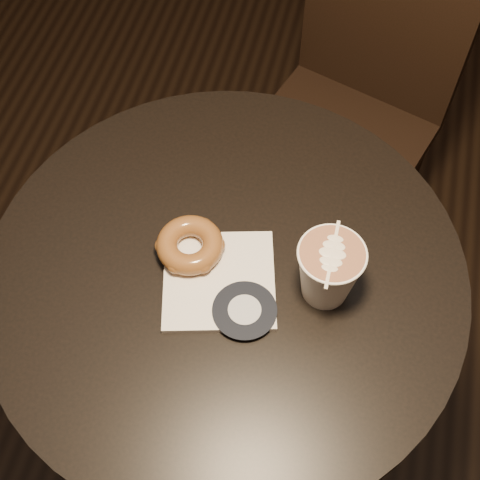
{
  "coord_description": "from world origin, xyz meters",
  "views": [
    {
      "loc": [
        0.13,
        -0.46,
        1.59
      ],
      "look_at": [
        0.01,
        0.03,
        0.79
      ],
      "focal_mm": 50.0,
      "sensor_mm": 36.0,
      "label": 1
    }
  ],
  "objects_px": {
    "chair": "(360,85)",
    "doughnut": "(190,245)",
    "latte_cup": "(328,272)",
    "pastry_bag": "(219,280)",
    "cafe_table": "(227,326)"
  },
  "relations": [
    {
      "from": "chair",
      "to": "pastry_bag",
      "type": "relative_size",
      "value": 5.95
    },
    {
      "from": "cafe_table",
      "to": "pastry_bag",
      "type": "height_order",
      "value": "pastry_bag"
    },
    {
      "from": "cafe_table",
      "to": "doughnut",
      "type": "height_order",
      "value": "doughnut"
    },
    {
      "from": "latte_cup",
      "to": "pastry_bag",
      "type": "bearing_deg",
      "value": -171.74
    },
    {
      "from": "cafe_table",
      "to": "pastry_bag",
      "type": "distance_m",
      "value": 0.2
    },
    {
      "from": "cafe_table",
      "to": "latte_cup",
      "type": "height_order",
      "value": "latte_cup"
    },
    {
      "from": "latte_cup",
      "to": "chair",
      "type": "bearing_deg",
      "value": 90.31
    },
    {
      "from": "cafe_table",
      "to": "pastry_bag",
      "type": "relative_size",
      "value": 4.78
    },
    {
      "from": "chair",
      "to": "latte_cup",
      "type": "xyz_separation_m",
      "value": [
        0.0,
        -0.64,
        0.28
      ]
    },
    {
      "from": "pastry_bag",
      "to": "cafe_table",
      "type": "bearing_deg",
      "value": 68.78
    },
    {
      "from": "chair",
      "to": "pastry_bag",
      "type": "bearing_deg",
      "value": -83.48
    },
    {
      "from": "pastry_bag",
      "to": "chair",
      "type": "bearing_deg",
      "value": 63.26
    },
    {
      "from": "chair",
      "to": "doughnut",
      "type": "xyz_separation_m",
      "value": [
        -0.2,
        -0.63,
        0.25
      ]
    },
    {
      "from": "doughnut",
      "to": "chair",
      "type": "bearing_deg",
      "value": 72.72
    },
    {
      "from": "chair",
      "to": "pastry_bag",
      "type": "height_order",
      "value": "chair"
    }
  ]
}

